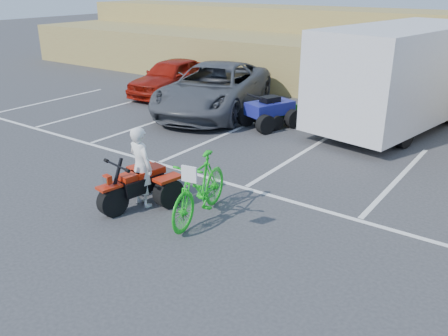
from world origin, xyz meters
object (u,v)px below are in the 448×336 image
Objects in this scene: green_dirt_bike at (200,188)px; grey_pickup at (214,88)px; quad_atv_green at (278,124)px; red_trike_atv at (138,206)px; quad_atv_blue at (269,127)px; red_car at (172,77)px; cargo_trailer at (401,74)px; rider at (141,167)px.

green_dirt_bike is 8.18m from grey_pickup.
quad_atv_green is (2.67, -0.09, -0.85)m from grey_pickup.
quad_atv_blue reaches higher than red_trike_atv.
red_car is 0.60× the size of cargo_trailer.
green_dirt_bike is at bearing -87.89° from cargo_trailer.
rider reaches higher than quad_atv_blue.
grey_pickup is 0.85× the size of cargo_trailer.
red_car is (-7.72, 7.92, 0.09)m from green_dirt_bike.
cargo_trailer is (2.59, 8.94, 1.71)m from red_trike_atv.
red_car is (-6.33, 8.29, 0.74)m from red_trike_atv.
cargo_trailer is (1.21, 8.57, 1.06)m from green_dirt_bike.
rider is 7.69m from grey_pickup.
green_dirt_bike reaches higher than quad_atv_blue.
quad_atv_blue is (-0.70, 6.61, 0.00)m from red_trike_atv.
quad_atv_blue is at bearing -134.56° from cargo_trailer.
quad_atv_green is (0.10, 0.40, 0.00)m from quad_atv_blue.
green_dirt_bike is at bearing -54.87° from quad_atv_green.
red_car reaches higher than quad_atv_blue.
cargo_trailer reaches higher than quad_atv_blue.
red_trike_atv is at bearing -63.32° from quad_atv_blue.
red_trike_atv is 1.57m from green_dirt_bike.
cargo_trailer is (5.86, 1.84, 0.86)m from grey_pickup.
cargo_trailer is 4.38m from quad_atv_blue.
quad_atv_green is at bearing -138.70° from cargo_trailer.
green_dirt_bike reaches higher than red_trike_atv.
red_car is 5.92m from quad_atv_green.
grey_pickup is 1.41× the size of red_car.
quad_atv_green is at bearing 96.95° from quad_atv_blue.
grey_pickup is 3.29m from red_car.
grey_pickup is at bearing -54.81° from rider.
red_car is 9.00m from cargo_trailer.
cargo_trailer reaches higher than quad_atv_green.
rider is (0.03, 0.15, 0.86)m from red_trike_atv.
green_dirt_bike is 0.50× the size of red_car.
quad_atv_blue is at bearing 105.84° from red_trike_atv.
green_dirt_bike is 0.35× the size of grey_pickup.
quad_atv_blue is (2.57, -0.49, -0.85)m from grey_pickup.
cargo_trailer is 4.18× the size of quad_atv_blue.
red_car is at bearing -175.95° from quad_atv_blue.
red_car is (-6.36, 8.14, -0.12)m from rider.
rider is 10.33m from red_car.
red_car reaches higher than quad_atv_green.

